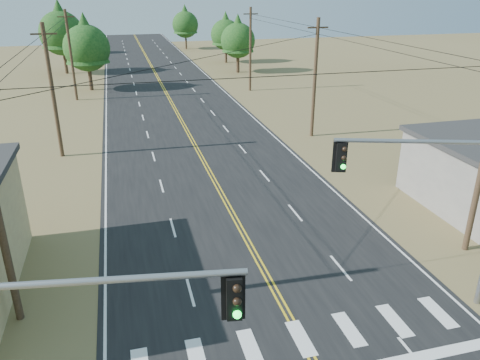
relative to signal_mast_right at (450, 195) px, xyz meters
name	(u,v)px	position (x,y,z in m)	size (l,w,h in m)	color
road	(199,153)	(-6.16, 21.25, -4.96)	(15.00, 200.00, 0.02)	black
utility_pole_left_mid	(53,91)	(-16.66, 23.25, 0.15)	(1.80, 0.30, 10.00)	#4C3826
utility_pole_left_far	(71,55)	(-16.66, 43.25, 0.15)	(1.80, 0.30, 10.00)	#4C3826
utility_pole_right_mid	(315,78)	(4.34, 23.25, 0.15)	(1.80, 0.30, 10.00)	#4C3826
utility_pole_right_far	(250,49)	(4.34, 43.25, 0.15)	(1.80, 0.30, 10.00)	#4C3826
signal_mast_right	(450,195)	(0.00, 0.00, 0.00)	(6.35, 2.23, 7.28)	gray
tree_left_near	(86,43)	(-15.16, 48.72, 0.80)	(5.66, 5.66, 9.44)	#3F2D1E
tree_left_mid	(61,29)	(-19.13, 62.21, 1.53)	(6.38, 6.38, 10.63)	#3F2D1E
tree_left_far	(75,32)	(-18.77, 85.11, -0.89)	(4.01, 4.01, 6.68)	#3F2D1E
tree_right_near	(238,37)	(6.20, 56.58, 0.27)	(5.14, 5.14, 8.57)	#3F2D1E
tree_right_mid	(226,31)	(6.67, 66.58, 0.18)	(5.05, 5.05, 8.42)	#3F2D1E
tree_right_far	(185,22)	(2.84, 86.83, 0.44)	(5.31, 5.31, 8.85)	#3F2D1E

